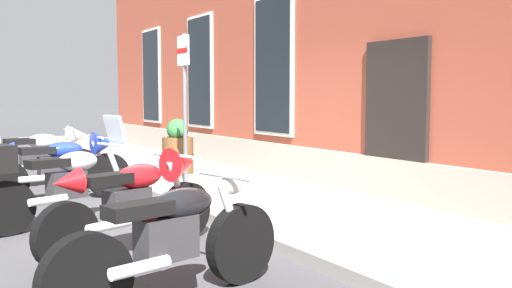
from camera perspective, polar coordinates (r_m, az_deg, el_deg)
name	(u,v)px	position (r m, az deg, el deg)	size (l,w,h in m)	color
ground_plane	(176,211)	(7.60, -8.21, -6.83)	(140.00, 140.00, 0.00)	#38383A
sidewalk	(258,197)	(8.18, 0.16, -5.45)	(27.02, 2.59, 0.14)	gray
motorcycle_white_sport	(43,154)	(10.13, -21.16, -0.95)	(0.62, 2.11, 1.03)	black
motorcycle_blue_sport	(64,164)	(8.59, -19.23, -1.97)	(0.62, 2.17, 1.01)	black
motorcycle_silver_touring	(61,181)	(6.98, -19.48, -3.58)	(0.92, 2.09, 1.30)	black
motorcycle_red_sport	(138,197)	(5.62, -12.04, -5.34)	(0.84, 1.99, 1.01)	black
motorcycle_black_naked	(174,241)	(4.20, -8.43, -9.88)	(0.69, 2.02, 0.93)	black
parking_sign	(184,89)	(8.43, -7.41, 5.65)	(0.36, 0.07, 2.34)	#4C4C51
barrel_planter	(178,150)	(10.20, -8.07, -0.57)	(0.59, 0.59, 1.00)	brown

